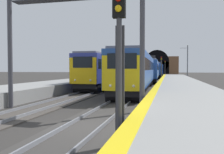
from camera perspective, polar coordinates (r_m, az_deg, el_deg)
name	(u,v)px	position (r m, az deg, el deg)	size (l,w,h in m)	color
ground_plane	(87,128)	(10.28, -5.99, -11.71)	(320.00, 320.00, 0.00)	#302D2B
platform_right	(204,121)	(9.72, 20.73, -9.74)	(112.00, 4.95, 0.95)	gray
platform_right_edge_strip	(143,106)	(9.59, 7.37, -6.87)	(112.00, 0.50, 0.01)	yellow
track_main_line	(87,127)	(10.27, -5.99, -11.48)	(160.00, 2.77, 0.21)	#383533
train_main_approaching	(154,69)	(55.67, 9.74, 1.76)	(79.74, 3.37, 4.90)	#264C99
train_adjacent_platform	(121,69)	(40.54, 2.20, 1.82)	(37.14, 2.93, 4.10)	navy
railway_signal_near	(119,57)	(7.28, 1.70, 4.66)	(0.39, 0.38, 4.68)	#38383D
railway_signal_mid	(161,66)	(50.59, 11.49, 2.44)	(0.39, 0.38, 4.95)	#38383D
railway_signal_far	(165,66)	(104.96, 12.34, 2.47)	(0.39, 0.38, 5.86)	#38383D
overhead_signal_gantry	(72,16)	(14.63, -9.46, 13.84)	(0.70, 8.44, 7.26)	#3F3F47
tunnel_portal	(157,65)	(121.40, 10.54, 2.75)	(2.81, 20.47, 11.66)	brown
catenary_mast_near	(187,62)	(57.36, 17.27, 3.36)	(0.22, 1.76, 7.73)	#595B60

